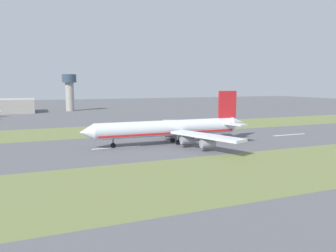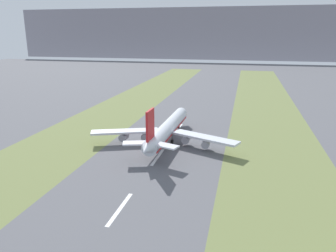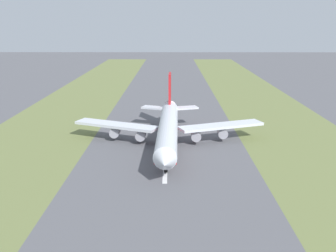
# 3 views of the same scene
# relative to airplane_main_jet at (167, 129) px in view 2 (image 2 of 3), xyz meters

# --- Properties ---
(ground_plane) EXTENTS (800.00, 800.00, 0.00)m
(ground_plane) POSITION_rel_airplane_main_jet_xyz_m (0.62, -0.76, -6.02)
(ground_plane) COLOR #56565B
(grass_median_west) EXTENTS (40.00, 600.00, 0.01)m
(grass_median_west) POSITION_rel_airplane_main_jet_xyz_m (-44.38, -0.76, -6.02)
(grass_median_west) COLOR olive
(grass_median_west) RESTS_ON ground
(grass_median_east) EXTENTS (40.00, 600.00, 0.01)m
(grass_median_east) POSITION_rel_airplane_main_jet_xyz_m (45.62, -0.76, -6.02)
(grass_median_east) COLOR olive
(grass_median_east) RESTS_ON ground
(centreline_dash_near) EXTENTS (1.20, 18.00, 0.01)m
(centreline_dash_near) POSITION_rel_airplane_main_jet_xyz_m (0.62, -58.10, -6.01)
(centreline_dash_near) COLOR silver
(centreline_dash_near) RESTS_ON ground
(centreline_dash_mid) EXTENTS (1.20, 18.00, 0.01)m
(centreline_dash_mid) POSITION_rel_airplane_main_jet_xyz_m (0.62, -18.10, -6.01)
(centreline_dash_mid) COLOR silver
(centreline_dash_mid) RESTS_ON ground
(centreline_dash_far) EXTENTS (1.20, 18.00, 0.01)m
(centreline_dash_far) POSITION_rel_airplane_main_jet_xyz_m (0.62, 21.90, -6.01)
(centreline_dash_far) COLOR silver
(centreline_dash_far) RESTS_ON ground
(airplane_main_jet) EXTENTS (64.13, 67.09, 20.20)m
(airplane_main_jet) POSITION_rel_airplane_main_jet_xyz_m (0.00, 0.00, 0.00)
(airplane_main_jet) COLOR silver
(airplane_main_jet) RESTS_ON ground
(mountain_ridge) EXTENTS (800.00, 120.00, 89.39)m
(mountain_ridge) POSITION_rel_airplane_main_jet_xyz_m (0.62, 519.24, 38.67)
(mountain_ridge) COLOR gray
(mountain_ridge) RESTS_ON ground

